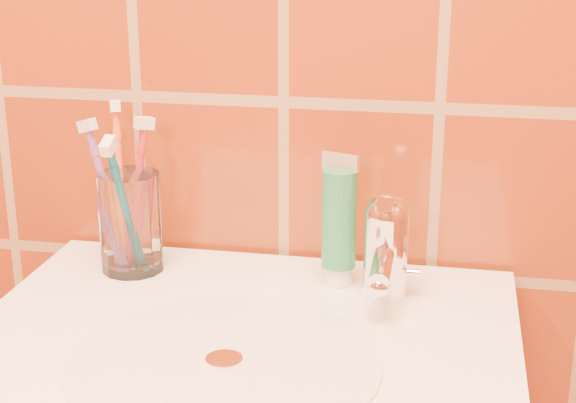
# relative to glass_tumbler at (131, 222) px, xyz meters

# --- Properties ---
(glass_tumbler) EXTENTS (0.09, 0.09, 0.12)m
(glass_tumbler) POSITION_rel_glass_tumbler_xyz_m (0.00, 0.00, 0.00)
(glass_tumbler) COLOR white
(glass_tumbler) RESTS_ON pedestal_sink
(toothpaste_tube) EXTENTS (0.04, 0.04, 0.15)m
(toothpaste_tube) POSITION_rel_glass_tumbler_xyz_m (0.25, 0.00, 0.01)
(toothpaste_tube) COLOR white
(toothpaste_tube) RESTS_ON pedestal_sink
(faucet) EXTENTS (0.05, 0.11, 0.12)m
(faucet) POSITION_rel_glass_tumbler_xyz_m (0.30, -0.02, 0.00)
(faucet) COLOR white
(faucet) RESTS_ON pedestal_sink
(toothbrush_0) EXTENTS (0.03, 0.16, 0.21)m
(toothbrush_0) POSITION_rel_glass_tumbler_xyz_m (0.01, -0.04, 0.03)
(toothbrush_0) COLOR #0D5C75
(toothbrush_0) RESTS_ON glass_tumbler
(toothbrush_1) EXTENTS (0.08, 0.09, 0.19)m
(toothbrush_1) POSITION_rel_glass_tumbler_xyz_m (0.00, 0.02, 0.03)
(toothbrush_1) COLOR #BA2737
(toothbrush_1) RESTS_ON glass_tumbler
(toothbrush_2) EXTENTS (0.12, 0.11, 0.19)m
(toothbrush_2) POSITION_rel_glass_tumbler_xyz_m (-0.03, 0.00, 0.03)
(toothbrush_2) COLOR #85499C
(toothbrush_2) RESTS_ON glass_tumbler
(toothbrush_3) EXTENTS (0.08, 0.12, 0.21)m
(toothbrush_3) POSITION_rel_glass_tumbler_xyz_m (-0.02, 0.02, 0.04)
(toothbrush_3) COLOR orange
(toothbrush_3) RESTS_ON glass_tumbler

